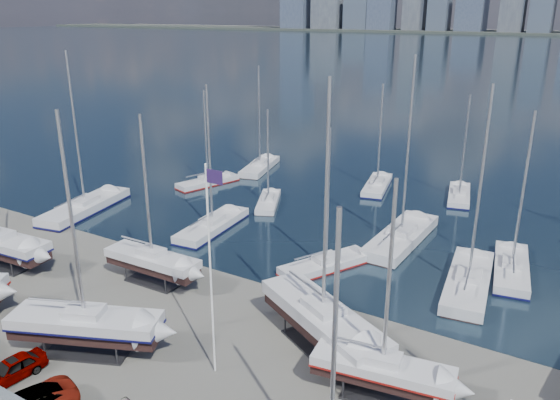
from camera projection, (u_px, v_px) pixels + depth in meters
The scene contains 19 objects.
ground at pixel (180, 342), 37.01m from camera, with size 1400.00×1400.00×0.00m, color #605E59.
sailboat_cradle_0 at pixel (1, 244), 47.54m from camera, with size 10.01×3.52×15.88m.
sailboat_cradle_2 at pixel (152, 261), 44.56m from camera, with size 8.53×2.54×14.01m.
sailboat_cradle_3 at pixel (86, 324), 35.34m from camera, with size 10.21×6.44×16.03m.
sailboat_cradle_4 at pixel (323, 320), 35.67m from camera, with size 11.15×7.97×17.83m.
sailboat_cradle_6 at pixel (382, 370), 31.05m from camera, with size 8.38×3.43×13.36m.
sailboat_moored_0 at pixel (85, 209), 61.00m from camera, with size 5.75×12.71×18.36m.
sailboat_moored_1 at pixel (208, 183), 70.38m from camera, with size 4.84×8.81×12.70m.
sailboat_moored_2 at pixel (260, 168), 77.01m from camera, with size 5.17×10.37×15.08m.
sailboat_moored_3 at pixel (213, 227), 55.90m from camera, with size 3.88×10.58×15.47m.
sailboat_moored_4 at pixel (268, 202), 63.11m from camera, with size 5.26×7.87×11.61m.
sailboat_moored_5 at pixel (377, 186), 68.87m from camera, with size 4.45×9.51×13.72m.
sailboat_moored_6 at pixel (326, 265), 47.49m from camera, with size 6.09×8.92×13.08m.
sailboat_moored_7 at pixel (401, 239), 52.85m from camera, with size 3.70×12.37×18.57m.
sailboat_moored_8 at pixel (459, 196), 65.29m from camera, with size 4.25×8.98×12.95m.
sailboat_moored_9 at pixel (468, 284), 44.26m from camera, with size 4.61×11.66×17.13m.
sailboat_moored_10 at pixel (511, 270), 46.67m from camera, with size 4.31×10.11×14.64m.
car_a at pixel (12, 369), 33.13m from camera, with size 1.66×4.13×1.41m, color gray.
flagpole at pixel (211, 257), 31.48m from camera, with size 1.18×0.12×13.43m.
Camera 1 is at (22.28, -33.68, 21.29)m, focal length 35.00 mm.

